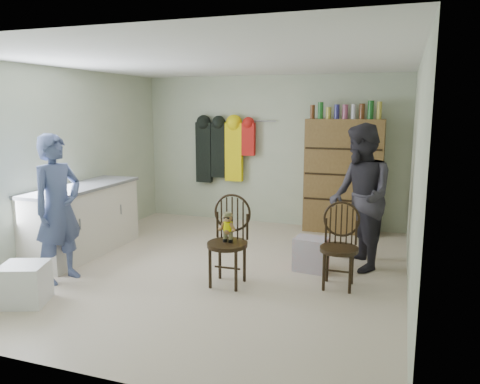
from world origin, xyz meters
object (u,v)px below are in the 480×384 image
at_px(chair_front, 229,235).
at_px(dresser, 343,175).
at_px(counter, 83,219).
at_px(chair_far, 340,242).

bearing_deg(chair_front, dresser, 69.73).
bearing_deg(chair_front, counter, 168.56).
height_order(counter, chair_far, chair_far).
xyz_separation_m(chair_far, dresser, (-0.27, 2.36, 0.41)).
relative_size(chair_front, dresser, 0.49).
bearing_deg(counter, chair_far, -1.09).
height_order(chair_far, dresser, dresser).
bearing_deg(counter, chair_front, -10.02).
bearing_deg(dresser, chair_front, -108.85).
distance_m(chair_front, chair_far, 1.23).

